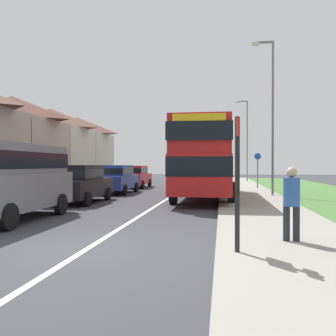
# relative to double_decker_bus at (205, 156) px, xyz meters

# --- Properties ---
(ground_plane) EXTENTS (120.00, 120.00, 0.00)m
(ground_plane) POSITION_rel_double_decker_bus_xyz_m (-1.87, -11.71, -2.14)
(ground_plane) COLOR #38383D
(lane_marking_centre) EXTENTS (0.14, 60.00, 0.01)m
(lane_marking_centre) POSITION_rel_double_decker_bus_xyz_m (-1.87, -3.71, -2.14)
(lane_marking_centre) COLOR silver
(lane_marking_centre) RESTS_ON ground_plane
(pavement_near_side) EXTENTS (3.20, 68.00, 0.12)m
(pavement_near_side) POSITION_rel_double_decker_bus_xyz_m (2.33, -5.71, -2.08)
(pavement_near_side) COLOR gray
(pavement_near_side) RESTS_ON ground_plane
(double_decker_bus) EXTENTS (2.80, 10.03, 3.70)m
(double_decker_bus) POSITION_rel_double_decker_bus_xyz_m (0.00, 0.00, 0.00)
(double_decker_bus) COLOR red
(double_decker_bus) RESTS_ON ground_plane
(parked_van_grey) EXTENTS (2.11, 5.13, 2.34)m
(parked_van_grey) POSITION_rel_double_decker_bus_xyz_m (-5.59, -8.34, -0.76)
(parked_van_grey) COLOR slate
(parked_van_grey) RESTS_ON ground_plane
(parked_car_black) EXTENTS (1.90, 4.46, 1.70)m
(parked_car_black) POSITION_rel_double_decker_bus_xyz_m (-5.49, -2.89, -1.21)
(parked_car_black) COLOR black
(parked_car_black) RESTS_ON ground_plane
(parked_car_blue) EXTENTS (2.01, 4.52, 1.69)m
(parked_car_blue) POSITION_rel_double_decker_bus_xyz_m (-5.47, 2.78, -1.21)
(parked_car_blue) COLOR navy
(parked_car_blue) RESTS_ON ground_plane
(parked_car_red) EXTENTS (1.92, 4.34, 1.65)m
(parked_car_red) POSITION_rel_double_decker_bus_xyz_m (-5.61, 8.36, -1.23)
(parked_car_red) COLOR #B21E1E
(parked_car_red) RESTS_ON ground_plane
(pedestrian_at_stop) EXTENTS (0.34, 0.34, 1.67)m
(pedestrian_at_stop) POSITION_rel_double_decker_bus_xyz_m (2.29, -10.84, -1.17)
(pedestrian_at_stop) COLOR #23232D
(pedestrian_at_stop) RESTS_ON ground_plane
(bus_stop_sign) EXTENTS (0.09, 0.52, 2.60)m
(bus_stop_sign) POSITION_rel_double_decker_bus_xyz_m (1.13, -11.97, -0.60)
(bus_stop_sign) COLOR black
(bus_stop_sign) RESTS_ON ground_plane
(cycle_route_sign) EXTENTS (0.44, 0.08, 2.52)m
(cycle_route_sign) POSITION_rel_double_decker_bus_xyz_m (3.28, 7.20, -0.71)
(cycle_route_sign) COLOR slate
(cycle_route_sign) RESTS_ON ground_plane
(street_lamp_mid) EXTENTS (1.14, 0.20, 8.21)m
(street_lamp_mid) POSITION_rel_double_decker_bus_xyz_m (3.40, 1.24, 2.52)
(street_lamp_mid) COLOR slate
(street_lamp_mid) RESTS_ON ground_plane
(street_lamp_far) EXTENTS (1.14, 0.20, 8.07)m
(street_lamp_far) POSITION_rel_double_decker_bus_xyz_m (3.24, 18.72, 2.45)
(street_lamp_far) COLOR slate
(street_lamp_far) RESTS_ON ground_plane
(house_terrace_far_side) EXTENTS (6.50, 24.87, 6.84)m
(house_terrace_far_side) POSITION_rel_double_decker_bus_xyz_m (-14.62, 9.98, 1.28)
(house_terrace_far_side) COLOR tan
(house_terrace_far_side) RESTS_ON ground_plane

